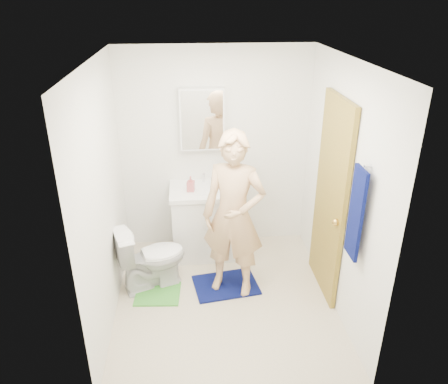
# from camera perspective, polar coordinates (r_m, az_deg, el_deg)

# --- Properties ---
(floor) EXTENTS (2.20, 2.40, 0.02)m
(floor) POSITION_cam_1_polar(r_m,az_deg,el_deg) (4.67, 0.07, -13.86)
(floor) COLOR beige
(floor) RESTS_ON ground
(ceiling) EXTENTS (2.20, 2.40, 0.02)m
(ceiling) POSITION_cam_1_polar(r_m,az_deg,el_deg) (3.67, 0.09, 17.02)
(ceiling) COLOR white
(ceiling) RESTS_ON ground
(wall_back) EXTENTS (2.20, 0.02, 2.40)m
(wall_back) POSITION_cam_1_polar(r_m,az_deg,el_deg) (5.14, -1.15, 5.45)
(wall_back) COLOR white
(wall_back) RESTS_ON ground
(wall_front) EXTENTS (2.20, 0.02, 2.40)m
(wall_front) POSITION_cam_1_polar(r_m,az_deg,el_deg) (2.98, 2.23, -10.28)
(wall_front) COLOR white
(wall_front) RESTS_ON ground
(wall_left) EXTENTS (0.02, 2.40, 2.40)m
(wall_left) POSITION_cam_1_polar(r_m,az_deg,el_deg) (4.08, -15.63, -0.90)
(wall_left) COLOR white
(wall_left) RESTS_ON ground
(wall_right) EXTENTS (0.02, 2.40, 2.40)m
(wall_right) POSITION_cam_1_polar(r_m,az_deg,el_deg) (4.26, 15.12, 0.27)
(wall_right) COLOR white
(wall_right) RESTS_ON ground
(vanity_cabinet) EXTENTS (0.75, 0.55, 0.80)m
(vanity_cabinet) POSITION_cam_1_polar(r_m,az_deg,el_deg) (5.19, -2.50, -4.06)
(vanity_cabinet) COLOR white
(vanity_cabinet) RESTS_ON floor
(countertop) EXTENTS (0.79, 0.59, 0.05)m
(countertop) POSITION_cam_1_polar(r_m,az_deg,el_deg) (5.00, -2.59, 0.20)
(countertop) COLOR white
(countertop) RESTS_ON vanity_cabinet
(sink_basin) EXTENTS (0.40, 0.40, 0.03)m
(sink_basin) POSITION_cam_1_polar(r_m,az_deg,el_deg) (4.99, -2.59, 0.36)
(sink_basin) COLOR white
(sink_basin) RESTS_ON countertop
(faucet) EXTENTS (0.03, 0.03, 0.12)m
(faucet) POSITION_cam_1_polar(r_m,az_deg,el_deg) (5.13, -2.71, 1.91)
(faucet) COLOR silver
(faucet) RESTS_ON countertop
(medicine_cabinet) EXTENTS (0.50, 0.12, 0.70)m
(medicine_cabinet) POSITION_cam_1_polar(r_m,az_deg,el_deg) (4.94, -2.89, 9.49)
(medicine_cabinet) COLOR white
(medicine_cabinet) RESTS_ON wall_back
(mirror_panel) EXTENTS (0.46, 0.01, 0.66)m
(mirror_panel) POSITION_cam_1_polar(r_m,az_deg,el_deg) (4.88, -2.86, 9.29)
(mirror_panel) COLOR white
(mirror_panel) RESTS_ON wall_back
(door) EXTENTS (0.05, 0.80, 2.05)m
(door) POSITION_cam_1_polar(r_m,az_deg,el_deg) (4.44, 13.70, -0.99)
(door) COLOR #A4892D
(door) RESTS_ON ground
(door_knob) EXTENTS (0.07, 0.07, 0.07)m
(door_knob) POSITION_cam_1_polar(r_m,az_deg,el_deg) (4.20, 14.40, -3.84)
(door_knob) COLOR gold
(door_knob) RESTS_ON door
(towel) EXTENTS (0.03, 0.24, 0.80)m
(towel) POSITION_cam_1_polar(r_m,az_deg,el_deg) (3.73, 16.87, -2.73)
(towel) COLOR #08104F
(towel) RESTS_ON wall_right
(towel_hook) EXTENTS (0.06, 0.02, 0.02)m
(towel_hook) POSITION_cam_1_polar(r_m,az_deg,el_deg) (3.58, 18.29, 3.27)
(towel_hook) COLOR silver
(towel_hook) RESTS_ON wall_right
(toilet) EXTENTS (0.80, 0.61, 0.72)m
(toilet) POSITION_cam_1_polar(r_m,az_deg,el_deg) (4.70, -9.47, -8.39)
(toilet) COLOR white
(toilet) RESTS_ON floor
(bath_mat) EXTENTS (0.73, 0.57, 0.02)m
(bath_mat) POSITION_cam_1_polar(r_m,az_deg,el_deg) (4.83, 0.24, -12.04)
(bath_mat) COLOR #08104F
(bath_mat) RESTS_ON floor
(green_rug) EXTENTS (0.49, 0.42, 0.02)m
(green_rug) POSITION_cam_1_polar(r_m,az_deg,el_deg) (4.76, -8.64, -13.01)
(green_rug) COLOR green
(green_rug) RESTS_ON floor
(soap_dispenser) EXTENTS (0.10, 0.10, 0.18)m
(soap_dispenser) POSITION_cam_1_polar(r_m,az_deg,el_deg) (4.90, -4.37, 1.07)
(soap_dispenser) COLOR #BD585A
(soap_dispenser) RESTS_ON countertop
(toothbrush_cup) EXTENTS (0.15, 0.15, 0.10)m
(toothbrush_cup) POSITION_cam_1_polar(r_m,az_deg,el_deg) (5.09, 0.17, 1.63)
(toothbrush_cup) COLOR #994597
(toothbrush_cup) RESTS_ON countertop
(man) EXTENTS (0.73, 0.61, 1.73)m
(man) POSITION_cam_1_polar(r_m,az_deg,el_deg) (4.31, 1.27, -3.13)
(man) COLOR tan
(man) RESTS_ON bath_mat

